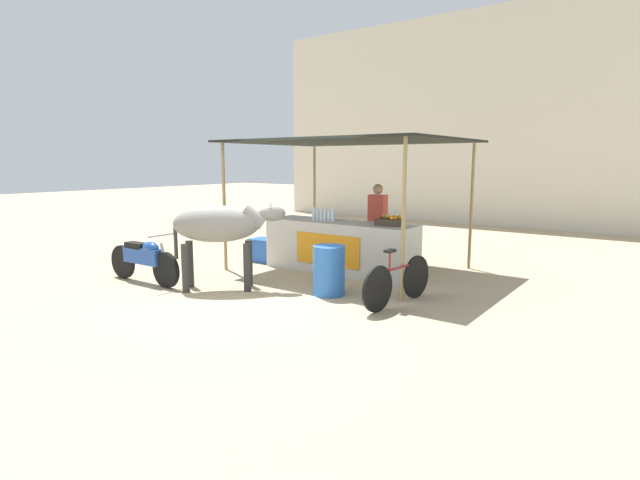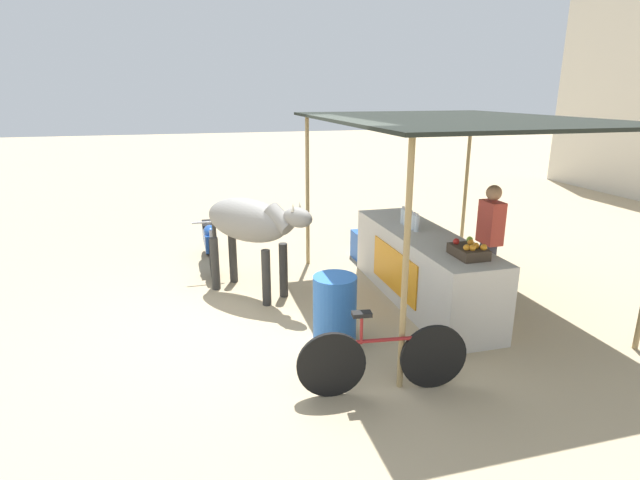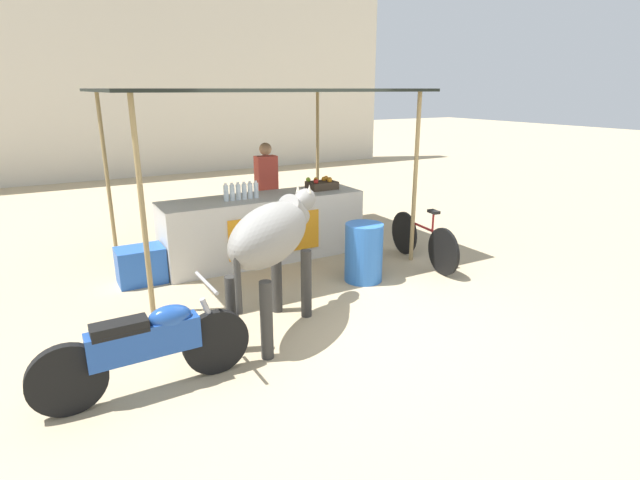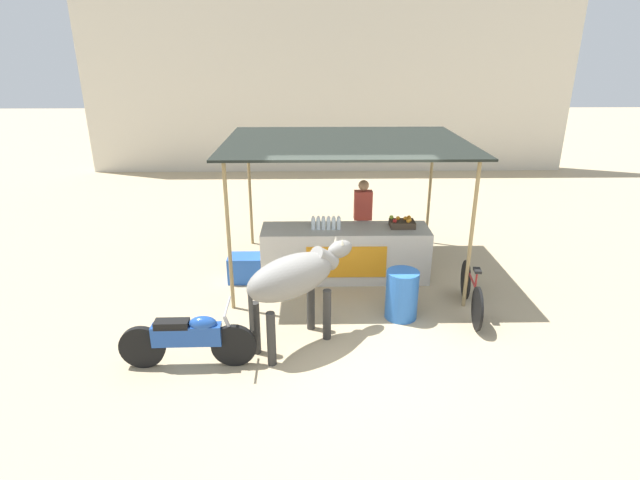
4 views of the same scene
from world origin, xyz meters
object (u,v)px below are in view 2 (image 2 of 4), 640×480
fruit_crate (469,251)px  vendor_behind_counter (489,245)px  cooler_box (368,246)px  bicycle_leaning (383,359)px  stall_counter (421,267)px  motorcycle_parked (210,241)px  cow (250,224)px  water_barrel (335,308)px

fruit_crate → vendor_behind_counter: bearing=132.5°
cooler_box → bicycle_leaning: bicycle_leaning is taller
stall_counter → motorcycle_parked: (-2.22, -2.72, -0.05)m
cow → water_barrel: bearing=24.3°
stall_counter → vendor_behind_counter: bearing=62.9°
fruit_crate → water_barrel: size_ratio=0.56×
water_barrel → bicycle_leaning: size_ratio=0.47×
cooler_box → motorcycle_parked: bearing=-98.9°
water_barrel → stall_counter: bearing=118.2°
motorcycle_parked → bicycle_leaning: 4.37m
stall_counter → cooler_box: (-1.81, -0.10, -0.24)m
stall_counter → water_barrel: bearing=-61.8°
cooler_box → cow: size_ratio=0.37×
stall_counter → water_barrel: stall_counter is taller
cow → bicycle_leaning: (2.76, 0.87, -0.68)m
cow → fruit_crate: bearing=50.7°
cow → bicycle_leaning: size_ratio=0.99×
cow → motorcycle_parked: (-1.39, -0.51, -0.60)m
fruit_crate → vendor_behind_counter: size_ratio=0.27×
fruit_crate → bicycle_leaning: bearing=-57.2°
cow → stall_counter: bearing=69.3°
stall_counter → vendor_behind_counter: (0.38, 0.75, 0.37)m
water_barrel → bicycle_leaning: 1.14m
fruit_crate → water_barrel: 1.68m
fruit_crate → bicycle_leaning: 1.80m
fruit_crate → cow: size_ratio=0.27×
fruit_crate → stall_counter: bearing=-176.9°
water_barrel → cooler_box: bearing=152.1°
vendor_behind_counter → water_barrel: size_ratio=2.11×
stall_counter → fruit_crate: (1.02, 0.06, 0.55)m
fruit_crate → vendor_behind_counter: (-0.64, 0.70, -0.18)m
vendor_behind_counter → cow: bearing=-112.4°
cow → bicycle_leaning: 2.97m
stall_counter → motorcycle_parked: 3.51m
stall_counter → vendor_behind_counter: 0.92m
bicycle_leaning → water_barrel: bearing=-173.2°
cooler_box → cow: cow is taller
fruit_crate → cow: (-1.86, -2.27, -0.00)m
bicycle_leaning → stall_counter: bearing=145.1°
vendor_behind_counter → cooler_box: bearing=-158.8°
water_barrel → cow: (-1.63, -0.73, 0.64)m
fruit_crate → water_barrel: bearing=-98.6°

